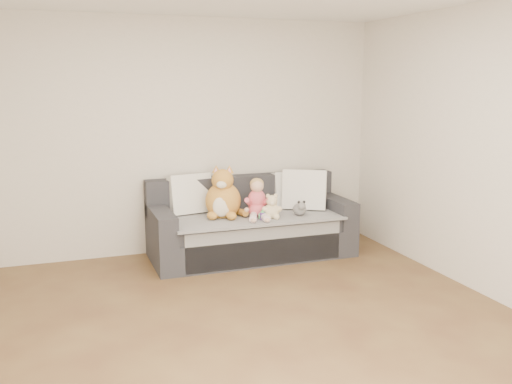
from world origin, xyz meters
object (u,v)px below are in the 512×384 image
Objects in this scene: sippy_cup at (262,215)px; toddler at (257,201)px; teddy_bear at (272,208)px; plush_cat at (223,198)px; sofa at (250,228)px.

toddler is at bearing 93.13° from sippy_cup.
toddler reaches higher than teddy_bear.
toddler is 0.19m from sippy_cup.
plush_cat is 0.47m from sippy_cup.
sippy_cup is at bearing -14.50° from plush_cat.
plush_cat is at bearing 143.69° from sippy_cup.
teddy_bear is (0.47, -0.24, -0.11)m from plush_cat.
toddler is at bearing -84.45° from sofa.
teddy_bear is 0.13m from sippy_cup.
teddy_bear is 2.58× the size of sippy_cup.
plush_cat reaches higher than sofa.
toddler is 1.59× the size of teddy_bear.
toddler is 0.18m from teddy_bear.
teddy_bear reaches higher than sippy_cup.
plush_cat is (-0.33, -0.06, 0.38)m from sofa.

